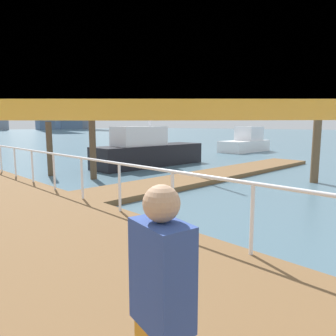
% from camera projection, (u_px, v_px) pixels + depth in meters
% --- Properties ---
extents(ground_plane, '(300.00, 300.00, 0.00)m').
position_uv_depth(ground_plane, '(40.00, 165.00, 17.42)').
color(ground_plane, '#476675').
extents(floating_dock, '(14.86, 2.00, 0.18)m').
position_uv_depth(floating_dock, '(216.00, 175.00, 13.58)').
color(floating_dock, brown).
rests_on(floating_dock, ground_plane).
extents(boardwalk_railing, '(0.06, 22.53, 1.08)m').
position_uv_depth(boardwalk_railing, '(119.00, 173.00, 6.63)').
color(boardwalk_railing, white).
rests_on(boardwalk_railing, boardwalk).
extents(dock_piling_0, '(0.26, 0.26, 2.41)m').
position_uv_depth(dock_piling_0, '(50.00, 149.00, 13.76)').
color(dock_piling_0, brown).
rests_on(dock_piling_0, ground_plane).
extents(dock_piling_1, '(0.31, 0.31, 2.53)m').
position_uv_depth(dock_piling_1, '(316.00, 151.00, 12.06)').
color(dock_piling_1, brown).
rests_on(dock_piling_1, ground_plane).
extents(dock_piling_2, '(0.27, 0.27, 2.48)m').
position_uv_depth(dock_piling_2, '(93.00, 150.00, 12.84)').
color(dock_piling_2, brown).
rests_on(dock_piling_2, ground_plane).
extents(moored_boat_1, '(5.04, 2.08, 2.13)m').
position_uv_depth(moored_boat_1, '(246.00, 142.00, 26.42)').
color(moored_boat_1, white).
rests_on(moored_boat_1, ground_plane).
extents(moored_boat_2, '(6.73, 1.90, 9.51)m').
position_uv_depth(moored_boat_2, '(148.00, 151.00, 17.00)').
color(moored_boat_2, black).
rests_on(moored_boat_2, ground_plane).
extents(pedestrian_1, '(0.28, 0.39, 1.56)m').
position_uv_depth(pedestrian_1, '(162.00, 318.00, 1.73)').
color(pedestrian_1, orange).
rests_on(pedestrian_1, boardwalk).
extents(skyline_tower_5, '(7.67, 6.98, 87.47)m').
position_uv_depth(skyline_tower_5, '(40.00, 33.00, 139.92)').
color(skyline_tower_5, slate).
rests_on(skyline_tower_5, ground_plane).
extents(skyline_tower_6, '(13.85, 13.15, 65.15)m').
position_uv_depth(skyline_tower_6, '(63.00, 67.00, 162.29)').
color(skyline_tower_6, slate).
rests_on(skyline_tower_6, ground_plane).
extents(skyline_tower_7, '(10.96, 12.73, 83.79)m').
position_uv_depth(skyline_tower_7, '(76.00, 54.00, 172.22)').
color(skyline_tower_7, slate).
rests_on(skyline_tower_7, ground_plane).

